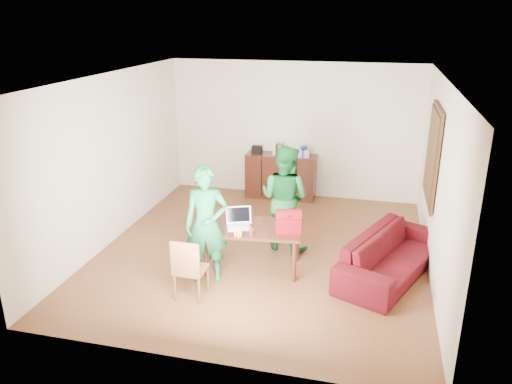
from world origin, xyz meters
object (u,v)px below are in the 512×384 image
(bottle, at_px, (251,230))
(person_far, at_px, (284,198))
(person_near, at_px, (206,224))
(red_bag, at_px, (288,223))
(table, at_px, (253,232))
(chair, at_px, (191,280))
(laptop, at_px, (240,224))
(sofa, at_px, (391,255))

(bottle, bearing_deg, person_far, 77.20)
(person_near, relative_size, bottle, 9.61)
(red_bag, bearing_deg, table, 161.42)
(person_near, xyz_separation_m, red_bag, (1.07, 0.40, -0.04))
(person_far, height_order, bottle, person_far)
(person_near, height_order, bottle, person_near)
(person_near, xyz_separation_m, bottle, (0.60, 0.14, -0.08))
(table, bearing_deg, chair, -127.25)
(table, xyz_separation_m, red_bag, (0.53, -0.05, 0.21))
(laptop, height_order, red_bag, red_bag)
(red_bag, height_order, sofa, red_bag)
(bottle, distance_m, red_bag, 0.54)
(chair, xyz_separation_m, sofa, (2.56, 1.25, 0.06))
(bottle, bearing_deg, chair, -134.77)
(sofa, bearing_deg, chair, 139.44)
(person_near, height_order, red_bag, person_near)
(table, xyz_separation_m, person_far, (0.31, 0.80, 0.26))
(bottle, xyz_separation_m, red_bag, (0.47, 0.26, 0.05))
(laptop, bearing_deg, table, 1.23)
(bottle, bearing_deg, person_near, -166.80)
(chair, height_order, red_bag, red_bag)
(laptop, height_order, bottle, laptop)
(table, height_order, bottle, bottle)
(person_near, height_order, laptop, person_near)
(person_near, distance_m, bottle, 0.62)
(chair, distance_m, person_near, 0.78)
(table, relative_size, sofa, 0.71)
(chair, xyz_separation_m, person_near, (0.05, 0.52, 0.58))
(laptop, xyz_separation_m, sofa, (2.14, 0.35, -0.40))
(person_far, bearing_deg, red_bag, 123.38)
(chair, distance_m, red_bag, 1.55)
(chair, relative_size, bottle, 4.98)
(table, height_order, chair, chair)
(person_far, distance_m, bottle, 1.14)
(person_near, height_order, sofa, person_near)
(table, relative_size, laptop, 3.44)
(table, xyz_separation_m, chair, (-0.59, -0.97, -0.33))
(chair, relative_size, laptop, 1.99)
(person_far, relative_size, sofa, 0.80)
(table, bearing_deg, laptop, -162.72)
(chair, distance_m, person_far, 2.07)
(person_near, xyz_separation_m, person_far, (0.85, 1.25, 0.01))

